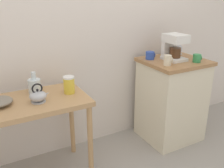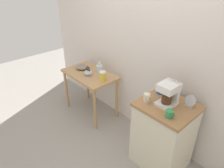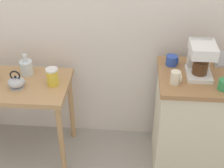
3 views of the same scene
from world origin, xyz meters
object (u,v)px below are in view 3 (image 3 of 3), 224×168
Objects in this scene: mug_tall_green at (224,85)px; mug_blue at (172,60)px; teakettle at (16,82)px; table_clock at (221,60)px; canister_enamel at (52,77)px; glass_carafe_vase at (26,67)px; mug_small_cream at (176,78)px; coffee_maker at (201,58)px.

mug_blue is at bearing 136.90° from mug_tall_green.
teakettle is 1.67× the size of mug_blue.
mug_blue is (-0.33, 0.31, -0.00)m from mug_tall_green.
mug_blue is at bearing 9.15° from teakettle.
mug_tall_green reaches higher than teakettle.
canister_enamel is at bearing -173.77° from table_clock.
mug_tall_green is (1.50, -0.32, 0.12)m from glass_carafe_vase.
glass_carafe_vase reaches higher than canister_enamel.
mug_small_cream is 1.17× the size of mug_tall_green.
mug_tall_green and mug_blue have the same top height.
mug_small_cream reaches higher than glass_carafe_vase.
coffee_maker is (1.10, 0.01, 0.21)m from canister_enamel.
teakettle is 0.87× the size of glass_carafe_vase.
table_clock is at bearing 36.73° from mug_small_cream.
teakettle is at bearing -172.65° from table_clock.
table_clock is at bearing 36.17° from coffee_maker.
teakettle is 1.61× the size of mug_small_cream.
glass_carafe_vase is 1.21m from mug_small_cream.
coffee_maker is at bearing -143.83° from table_clock.
mug_tall_green is 0.65× the size of table_clock.
teakettle is 1.53m from mug_tall_green.
canister_enamel is 1.27m from mug_tall_green.
coffee_maker is (1.37, 0.07, 0.24)m from teakettle.
canister_enamel is (0.27, 0.06, 0.02)m from teakettle.
table_clock reaches higher than mug_tall_green.
coffee_maker is at bearing 37.30° from mug_small_cream.
mug_small_cream is at bearing -3.43° from teakettle.
glass_carafe_vase is (0.02, 0.20, 0.02)m from teakettle.
table_clock is (0.37, 0.01, 0.02)m from mug_blue.
teakettle is at bearing 176.57° from mug_small_cream.
table_clock is at bearing -0.01° from glass_carafe_vase.
glass_carafe_vase reaches higher than teakettle.
coffee_maker is 0.26m from mug_tall_green.
mug_tall_green reaches higher than glass_carafe_vase.
mug_small_cream reaches higher than mug_blue.
canister_enamel is 0.55× the size of coffee_maker.
mug_tall_green is at bearing -12.08° from glass_carafe_vase.
coffee_maker reaches higher than mug_small_cream.
table_clock is at bearing 7.35° from teakettle.
teakettle is at bearing -95.50° from glass_carafe_vase.
mug_tall_green is (1.25, -0.18, 0.11)m from canister_enamel.
mug_tall_green is at bearing -8.40° from mug_small_cream.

